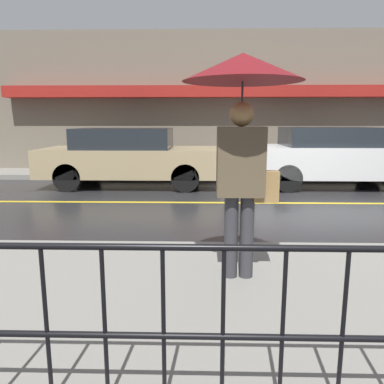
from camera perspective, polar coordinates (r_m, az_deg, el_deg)
name	(u,v)px	position (r m, az deg, el deg)	size (l,w,h in m)	color
ground_plane	(305,203)	(8.16, 16.87, -1.65)	(80.00, 80.00, 0.00)	#262628
sidewalk_far	(272,174)	(11.85, 12.03, 2.64)	(28.00, 1.64, 0.14)	gray
lane_marking	(305,203)	(8.16, 16.87, -1.62)	(25.20, 0.12, 0.01)	gold
building_storefront	(269,102)	(12.67, 11.65, 13.21)	(28.00, 0.85, 4.52)	#706656
pedestrian	(243,101)	(3.60, 7.72, 13.60)	(1.12, 1.12, 2.15)	#333338
car_tan	(130,156)	(9.98, -9.37, 5.37)	(4.62, 1.92, 1.51)	tan
car_white	(331,156)	(10.36, 20.47, 5.11)	(4.24, 1.82, 1.54)	silver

